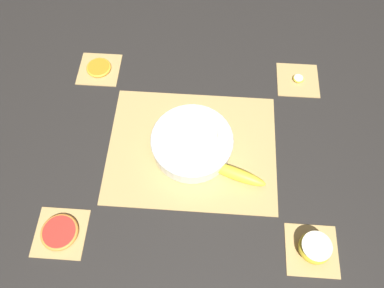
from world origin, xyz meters
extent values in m
plane|color=black|center=(0.00, 0.00, 0.00)|extent=(6.00, 6.00, 0.00)
cube|color=tan|center=(0.00, 0.00, 0.00)|extent=(0.52, 0.40, 0.01)
cube|color=#3D2D19|center=(-0.20, 0.00, 0.00)|extent=(0.01, 0.40, 0.00)
cube|color=#3D2D19|center=(-0.14, 0.00, 0.00)|extent=(0.01, 0.40, 0.00)
cube|color=#3D2D19|center=(-0.09, 0.00, 0.00)|extent=(0.01, 0.40, 0.00)
cube|color=#3D2D19|center=(-0.03, 0.00, 0.00)|extent=(0.01, 0.40, 0.00)
cube|color=#3D2D19|center=(0.03, 0.00, 0.00)|extent=(0.01, 0.40, 0.00)
cube|color=#3D2D19|center=(0.09, 0.00, 0.00)|extent=(0.01, 0.40, 0.00)
cube|color=#3D2D19|center=(0.14, 0.00, 0.00)|extent=(0.01, 0.40, 0.00)
cube|color=#3D2D19|center=(0.20, 0.00, 0.00)|extent=(0.01, 0.40, 0.00)
cube|color=tan|center=(-0.34, -0.29, 0.00)|extent=(0.14, 0.14, 0.01)
cube|color=#3D2D19|center=(-0.38, -0.29, 0.00)|extent=(0.00, 0.14, 0.00)
cube|color=#3D2D19|center=(-0.34, -0.29, 0.00)|extent=(0.00, 0.14, 0.00)
cube|color=#3D2D19|center=(-0.31, -0.29, 0.00)|extent=(0.00, 0.14, 0.00)
cube|color=tan|center=(0.34, -0.29, 0.00)|extent=(0.14, 0.14, 0.01)
cube|color=#3D2D19|center=(0.32, -0.29, 0.00)|extent=(0.00, 0.14, 0.00)
cube|color=#3D2D19|center=(0.37, -0.29, 0.00)|extent=(0.00, 0.14, 0.00)
cube|color=tan|center=(-0.34, 0.29, 0.00)|extent=(0.14, 0.14, 0.01)
cube|color=#3D2D19|center=(-0.38, 0.29, 0.00)|extent=(0.00, 0.14, 0.00)
cube|color=#3D2D19|center=(-0.34, 0.29, 0.00)|extent=(0.00, 0.14, 0.00)
cube|color=#3D2D19|center=(-0.31, 0.29, 0.00)|extent=(0.00, 0.14, 0.00)
cube|color=tan|center=(0.34, 0.29, 0.00)|extent=(0.14, 0.14, 0.01)
cube|color=#3D2D19|center=(0.31, 0.29, 0.00)|extent=(0.00, 0.14, 0.00)
cube|color=#3D2D19|center=(0.34, 0.29, 0.00)|extent=(0.00, 0.14, 0.00)
cube|color=#3D2D19|center=(0.38, 0.29, 0.00)|extent=(0.00, 0.14, 0.00)
cylinder|color=silver|center=(0.00, 0.00, 0.04)|extent=(0.24, 0.24, 0.06)
torus|color=silver|center=(0.00, 0.00, 0.06)|extent=(0.25, 0.25, 0.01)
cylinder|color=#F7EFC6|center=(-0.05, 0.02, 0.06)|extent=(0.03, 0.03, 0.01)
cylinder|color=#F7EFC6|center=(0.01, 0.08, 0.03)|extent=(0.03, 0.03, 0.01)
cylinder|color=#F7EFC6|center=(0.05, 0.04, 0.03)|extent=(0.03, 0.03, 0.01)
cylinder|color=#F7EFC6|center=(0.02, -0.01, 0.03)|extent=(0.03, 0.03, 0.01)
cylinder|color=#F7EFC6|center=(0.03, 0.02, 0.02)|extent=(0.03, 0.03, 0.01)
cylinder|color=#F7EFC6|center=(-0.07, -0.04, 0.02)|extent=(0.02, 0.02, 0.01)
cube|color=beige|center=(-0.04, -0.08, 0.05)|extent=(0.02, 0.02, 0.02)
cube|color=beige|center=(-0.03, 0.00, 0.04)|extent=(0.02, 0.02, 0.02)
cube|color=beige|center=(-0.01, 0.00, 0.02)|extent=(0.03, 0.03, 0.03)
cube|color=beige|center=(0.05, 0.06, 0.06)|extent=(0.03, 0.03, 0.03)
cube|color=beige|center=(0.01, -0.05, 0.06)|extent=(0.02, 0.02, 0.02)
cube|color=beige|center=(0.09, 0.02, 0.06)|extent=(0.03, 0.03, 0.03)
cube|color=beige|center=(-0.06, -0.03, 0.04)|extent=(0.02, 0.02, 0.02)
ellipsoid|color=red|center=(-0.01, 0.01, 0.05)|extent=(0.03, 0.02, 0.01)
ellipsoid|color=red|center=(-0.05, 0.06, 0.05)|extent=(0.03, 0.02, 0.02)
ellipsoid|color=orange|center=(-0.03, 0.04, 0.04)|extent=(0.03, 0.02, 0.02)
ellipsoid|color=orange|center=(-0.01, -0.09, 0.06)|extent=(0.03, 0.01, 0.01)
ellipsoid|color=orange|center=(-0.01, -0.07, 0.03)|extent=(0.03, 0.02, 0.01)
ellipsoid|color=yellow|center=(0.13, -0.09, 0.03)|extent=(0.18, 0.09, 0.04)
sphere|color=#473819|center=(0.05, -0.06, 0.03)|extent=(0.02, 0.02, 0.02)
ellipsoid|color=gold|center=(0.34, -0.29, 0.03)|extent=(0.09, 0.09, 0.05)
cylinder|color=beige|center=(0.34, -0.29, 0.05)|extent=(0.08, 0.08, 0.00)
cylinder|color=orange|center=(-0.34, 0.29, 0.01)|extent=(0.08, 0.08, 0.01)
torus|color=#F4A82D|center=(-0.34, 0.29, 0.01)|extent=(0.09, 0.09, 0.01)
cylinder|color=#F7EFC6|center=(0.34, 0.29, 0.01)|extent=(0.03, 0.03, 0.01)
torus|color=yellow|center=(0.34, 0.29, 0.01)|extent=(0.04, 0.04, 0.01)
cylinder|color=red|center=(-0.34, -0.29, 0.01)|extent=(0.09, 0.09, 0.01)
torus|color=orange|center=(-0.34, -0.29, 0.01)|extent=(0.10, 0.10, 0.01)
camera|label=1|loc=(0.04, -0.53, 1.03)|focal=35.00mm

